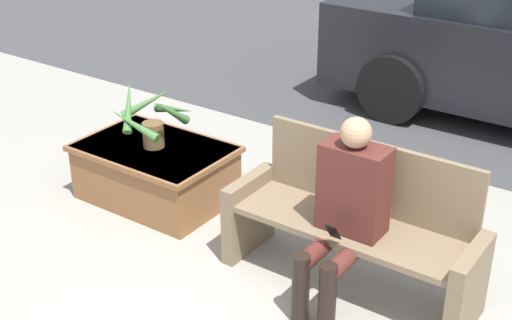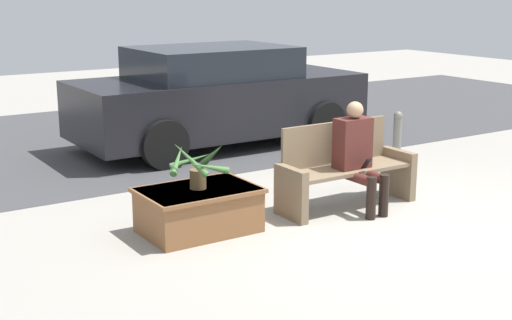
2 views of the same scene
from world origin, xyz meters
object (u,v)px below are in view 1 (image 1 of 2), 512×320
Objects in this scene: planter_box at (156,170)px; potted_plant at (152,118)px; bench at (355,225)px; person_seated at (346,207)px.

potted_plant is (-0.01, 0.01, 0.43)m from planter_box.
planter_box is 1.95× the size of potted_plant.
bench is 1.36× the size of person_seated.
person_seated reaches higher than bench.
person_seated is at bearing -9.63° from potted_plant.
bench is 1.41× the size of planter_box.
person_seated is 1.04× the size of planter_box.
potted_plant is (-1.76, 0.12, 0.25)m from bench.
planter_box is at bearing 176.34° from bench.
planter_box is at bearing -33.09° from potted_plant.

